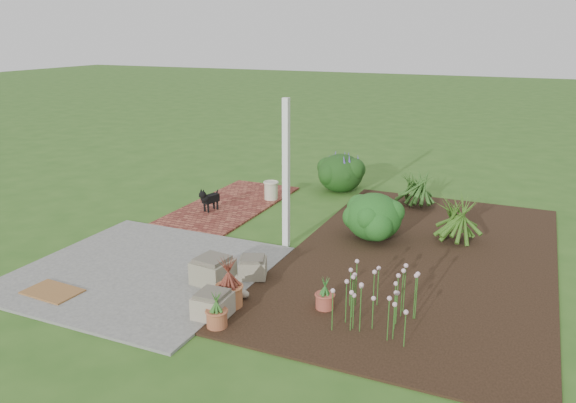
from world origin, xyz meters
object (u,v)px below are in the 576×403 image
at_px(stone_trough_near, 213,306).
at_px(black_dog, 209,198).
at_px(cream_ceramic_urn, 271,191).
at_px(evergreen_shrub, 374,215).

relative_size(stone_trough_near, black_dog, 0.83).
distance_m(stone_trough_near, cream_ceramic_urn, 5.18).
bearing_deg(black_dog, cream_ceramic_urn, 73.75).
xyz_separation_m(black_dog, cream_ceramic_urn, (0.77, 1.25, -0.08)).
bearing_deg(evergreen_shrub, black_dog, 178.05).
xyz_separation_m(black_dog, evergreen_shrub, (3.41, -0.12, 0.14)).
bearing_deg(cream_ceramic_urn, black_dog, -121.52).
relative_size(black_dog, cream_ceramic_urn, 1.35).
distance_m(black_dog, cream_ceramic_urn, 1.47).
height_order(stone_trough_near, black_dog, black_dog).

